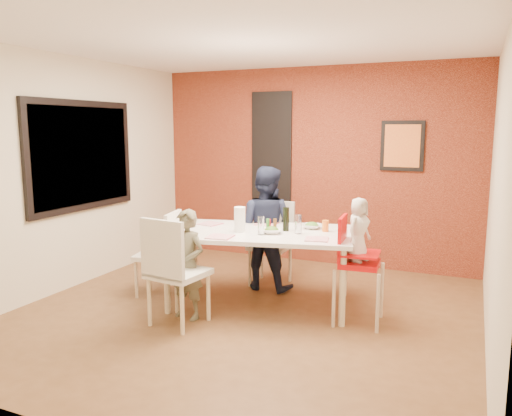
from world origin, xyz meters
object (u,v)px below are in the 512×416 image
at_px(wine_bottle, 286,219).
at_px(chair_left, 164,249).
at_px(high_chair, 354,259).
at_px(child_near, 187,264).
at_px(child_far, 265,228).
at_px(toddler, 359,230).
at_px(paper_towel_roll, 240,219).
at_px(dining_table, 260,238).
at_px(chair_near, 172,267).
at_px(chair_far, 273,238).

bearing_deg(wine_bottle, chair_left, -168.95).
relative_size(high_chair, child_near, 0.95).
distance_m(child_near, child_far, 1.24).
relative_size(high_chair, toddler, 1.70).
distance_m(wine_bottle, paper_towel_roll, 0.49).
distance_m(high_chair, child_near, 1.63).
bearing_deg(paper_towel_roll, child_near, -121.99).
height_order(dining_table, chair_left, chair_left).
bearing_deg(chair_left, chair_near, 26.26).
bearing_deg(dining_table, high_chair, -4.97).
bearing_deg(paper_towel_roll, chair_near, -113.54).
bearing_deg(chair_near, toddler, -145.32).
bearing_deg(dining_table, child_near, -127.86).
distance_m(dining_table, chair_left, 1.14).
height_order(high_chair, paper_towel_roll, paper_towel_roll).
distance_m(chair_left, paper_towel_roll, 1.02).
bearing_deg(child_near, chair_left, 149.29).
bearing_deg(chair_far, child_near, -104.01).
distance_m(dining_table, wine_bottle, 0.33).
bearing_deg(child_far, paper_towel_roll, 89.41).
bearing_deg(chair_near, high_chair, -145.00).
height_order(child_near, child_far, child_far).
xyz_separation_m(chair_near, chair_left, (-0.59, 0.75, -0.06)).
relative_size(child_near, toddler, 1.78).
relative_size(chair_left, child_near, 0.87).
relative_size(chair_left, high_chair, 0.92).
height_order(chair_far, child_near, child_near).
relative_size(child_far, toddler, 2.35).
bearing_deg(child_far, child_near, 74.53).
height_order(chair_far, paper_towel_roll, paper_towel_roll).
relative_size(high_chair, wine_bottle, 4.17).
distance_m(chair_near, child_far, 1.49).
bearing_deg(child_near, dining_table, 60.64).
bearing_deg(paper_towel_roll, toddler, 1.90).
xyz_separation_m(high_chair, paper_towel_roll, (-1.21, -0.04, 0.31)).
bearing_deg(chair_left, dining_table, 85.66).
xyz_separation_m(child_far, paper_towel_roll, (-0.01, -0.66, 0.21)).
bearing_deg(toddler, chair_far, 74.88).
bearing_deg(chair_near, chair_far, -94.46).
xyz_separation_m(dining_table, child_near, (-0.50, -0.65, -0.19)).
bearing_deg(paper_towel_roll, high_chair, 1.75).
relative_size(chair_near, paper_towel_roll, 4.03).
height_order(dining_table, child_near, child_near).
distance_m(chair_far, chair_left, 1.33).
bearing_deg(child_near, wine_bottle, 53.85).
relative_size(dining_table, paper_towel_roll, 8.08).
bearing_deg(toddler, child_far, 83.35).
xyz_separation_m(high_chair, wine_bottle, (-0.78, 0.20, 0.30)).
distance_m(child_near, toddler, 1.70).
xyz_separation_m(high_chair, child_far, (-1.19, 0.63, 0.09)).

